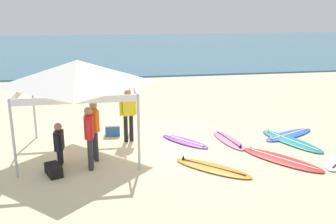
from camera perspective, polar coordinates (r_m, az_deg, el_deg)
name	(u,v)px	position (r m, az deg, el deg)	size (l,w,h in m)	color
ground_plane	(166,147)	(11.88, -0.31, -5.25)	(80.00, 80.00, 0.00)	beige
sea	(119,47)	(41.21, -7.31, 9.57)	(80.00, 36.00, 0.10)	#386B84
canopy_tent	(78,73)	(11.18, -13.32, 5.72)	(3.24, 3.24, 2.75)	#B7B7BC
surfboard_orange	(212,168)	(10.39, 6.62, -8.27)	(2.04, 2.01, 0.19)	orange
surfboard_pink	(229,140)	(12.51, 9.01, -4.18)	(0.81, 1.97, 0.19)	pink
surfboard_teal	(291,141)	(12.92, 17.85, -4.13)	(1.48, 2.54, 0.19)	#19847F
surfboard_red	(281,159)	(11.33, 16.52, -6.78)	(1.98, 2.43, 0.19)	red
surfboard_purple	(185,141)	(12.27, 2.54, -4.39)	(1.53, 1.77, 0.19)	purple
surfboard_blue	(289,135)	(13.52, 17.59, -3.23)	(2.25, 1.49, 0.19)	blue
person_orange	(94,127)	(10.78, -10.92, -2.17)	(0.29, 0.54, 1.71)	#2D2D33
person_red	(89,134)	(10.22, -11.65, -3.20)	(0.24, 0.55, 1.71)	#2D2D33
person_yellow	(128,112)	(12.13, -5.97, 0.02)	(0.55, 0.27, 1.71)	black
person_black	(59,142)	(10.79, -15.94, -4.34)	(0.25, 0.55, 1.20)	black
gear_bag_near_tent	(54,170)	(10.37, -16.68, -8.28)	(0.60, 0.32, 0.28)	black
cooler_box	(112,130)	(13.03, -8.28, -2.60)	(0.50, 0.36, 0.39)	#2D60B7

